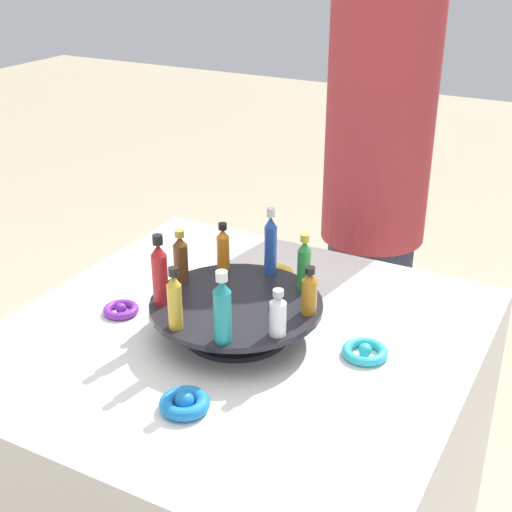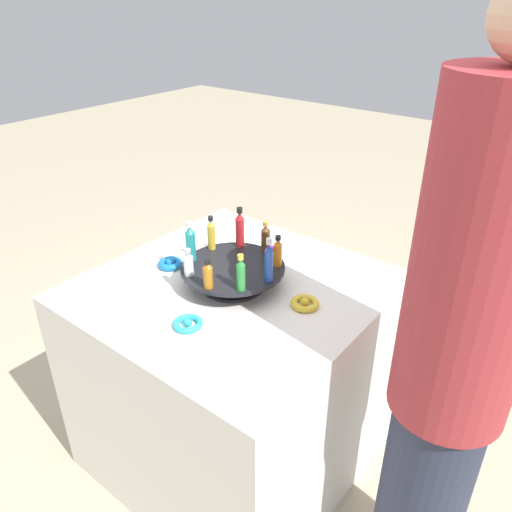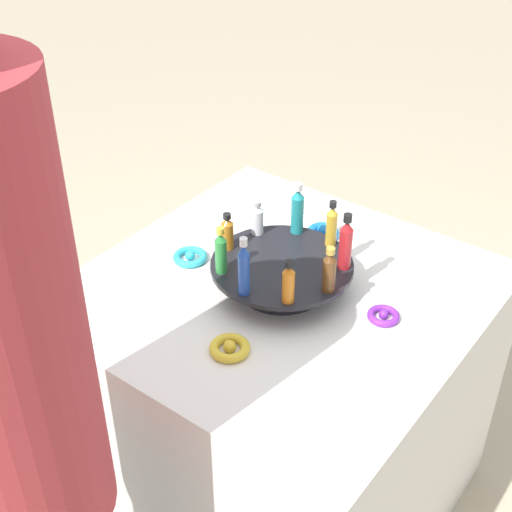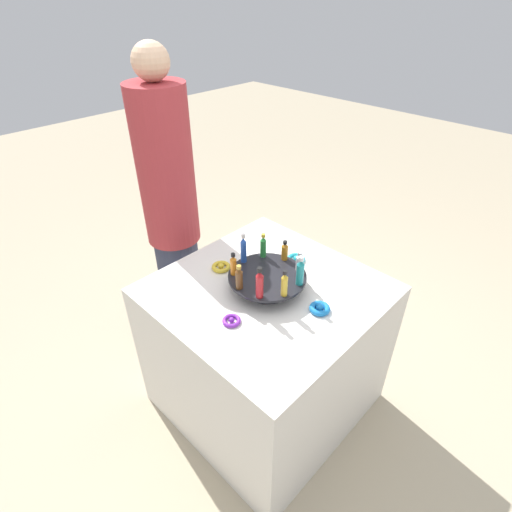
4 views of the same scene
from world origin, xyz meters
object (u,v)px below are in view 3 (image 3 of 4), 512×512
at_px(bottle_brown, 329,271).
at_px(bottle_orange, 288,283).
at_px(bottle_green, 221,252).
at_px(bottle_gold, 332,225).
at_px(display_stand, 282,272).
at_px(ribbon_bow_blue, 323,232).
at_px(bottle_red, 346,244).
at_px(bottle_teal, 297,210).
at_px(bottle_clear, 257,219).
at_px(ribbon_bow_gold, 230,348).
at_px(ribbon_bow_purple, 383,316).
at_px(bottle_blue, 244,269).
at_px(ribbon_bow_teal, 190,257).
at_px(bottle_amber, 227,232).
at_px(person_figure, 23,448).

bearing_deg(bottle_brown, bottle_orange, 150.53).
bearing_deg(bottle_green, bottle_gold, -29.47).
height_order(display_stand, ribbon_bow_blue, display_stand).
xyz_separation_m(bottle_red, bottle_teal, (0.06, 0.18, -0.00)).
bearing_deg(bottle_clear, ribbon_bow_gold, -152.30).
relative_size(bottle_gold, ribbon_bow_gold, 1.37).
bearing_deg(ribbon_bow_purple, bottle_gold, 65.71).
xyz_separation_m(bottle_blue, bottle_teal, (0.29, 0.05, -0.00)).
bearing_deg(bottle_teal, display_stand, -159.47).
height_order(bottle_brown, bottle_green, bottle_green).
distance_m(bottle_orange, bottle_brown, 0.10).
bearing_deg(display_stand, bottle_teal, 20.53).
distance_m(bottle_orange, ribbon_bow_blue, 0.41).
bearing_deg(bottle_red, bottle_blue, 150.53).
bearing_deg(bottle_clear, bottle_red, -89.47).
xyz_separation_m(bottle_brown, ribbon_bow_teal, (-0.02, 0.41, -0.12)).
bearing_deg(bottle_green, bottle_red, -49.47).
xyz_separation_m(bottle_red, bottle_green, (-0.19, 0.22, -0.01)).
bearing_deg(bottle_brown, bottle_green, 110.53).
height_order(display_stand, ribbon_bow_gold, display_stand).
bearing_deg(bottle_teal, bottle_amber, 150.53).
relative_size(bottle_brown, ribbon_bow_gold, 1.27).
distance_m(bottle_red, person_figure, 0.84).
bearing_deg(bottle_orange, bottle_gold, 10.53).
bearing_deg(ribbon_bow_blue, bottle_clear, 155.74).
xyz_separation_m(bottle_blue, ribbon_bow_teal, (0.10, 0.26, -0.13)).
height_order(ribbon_bow_teal, ribbon_bow_gold, ribbon_bow_gold).
bearing_deg(bottle_brown, ribbon_bow_gold, 156.70).
bearing_deg(ribbon_bow_gold, bottle_amber, 39.47).
bearing_deg(bottle_clear, bottle_orange, -129.47).
height_order(bottle_orange, bottle_teal, bottle_teal).
distance_m(ribbon_bow_purple, person_figure, 0.84).
distance_m(bottle_blue, bottle_clear, 0.26).
distance_m(bottle_amber, ribbon_bow_gold, 0.32).
height_order(bottle_amber, ribbon_bow_teal, bottle_amber).
height_order(bottle_teal, bottle_amber, bottle_teal).
bearing_deg(bottle_gold, person_figure, 175.15).
bearing_deg(ribbon_bow_gold, bottle_red, -13.86).
relative_size(bottle_brown, ribbon_bow_purple, 1.51).
relative_size(ribbon_bow_blue, ribbon_bow_teal, 0.98).
bearing_deg(bottle_teal, bottle_clear, 130.53).
distance_m(bottle_orange, bottle_amber, 0.26).
height_order(bottle_blue, bottle_gold, bottle_blue).
bearing_deg(bottle_clear, ribbon_bow_blue, -24.26).
distance_m(display_stand, ribbon_bow_gold, 0.27).
distance_m(bottle_orange, bottle_red, 0.19).
bearing_deg(ribbon_bow_teal, ribbon_bow_blue, -35.10).
bearing_deg(ribbon_bow_gold, ribbon_bow_purple, -35.10).
bearing_deg(person_figure, bottle_brown, -11.50).
distance_m(bottle_brown, bottle_gold, 0.19).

